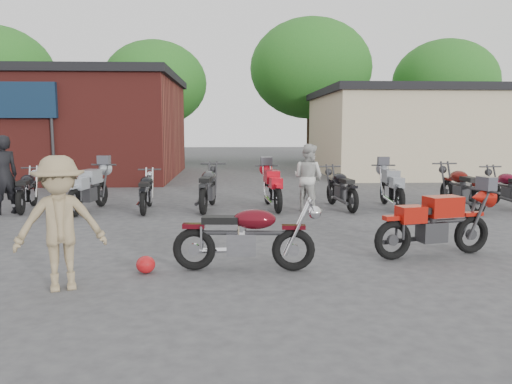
{
  "coord_description": "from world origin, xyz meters",
  "views": [
    {
      "loc": [
        -0.57,
        -7.48,
        2.1
      ],
      "look_at": [
        -0.14,
        1.7,
        0.9
      ],
      "focal_mm": 35.0,
      "sensor_mm": 36.0,
      "label": 1
    }
  ],
  "objects_px": {
    "person_light": "(308,178)",
    "row_bike_1": "(89,187)",
    "row_bike_3": "(208,185)",
    "row_bike_0": "(27,188)",
    "vintage_motorcycle": "(246,232)",
    "person_tan": "(60,223)",
    "person_dark": "(3,175)",
    "sportbike": "(436,221)",
    "row_bike_8": "(509,186)",
    "row_bike_5": "(341,186)",
    "helmet": "(146,265)",
    "row_bike_7": "(461,185)",
    "row_bike_4": "(272,186)",
    "row_bike_6": "(392,186)",
    "row_bike_2": "(146,189)"
  },
  "relations": [
    {
      "from": "sportbike",
      "to": "row_bike_6",
      "type": "distance_m",
      "value": 4.91
    },
    {
      "from": "row_bike_1",
      "to": "row_bike_4",
      "type": "xyz_separation_m",
      "value": [
        4.61,
        0.21,
        -0.03
      ]
    },
    {
      "from": "row_bike_3",
      "to": "person_light",
      "type": "bearing_deg",
      "value": -92.67
    },
    {
      "from": "person_dark",
      "to": "person_tan",
      "type": "xyz_separation_m",
      "value": [
        3.29,
        -5.8,
        -0.08
      ]
    },
    {
      "from": "person_dark",
      "to": "row_bike_1",
      "type": "height_order",
      "value": "person_dark"
    },
    {
      "from": "row_bike_2",
      "to": "row_bike_8",
      "type": "relative_size",
      "value": 0.96
    },
    {
      "from": "person_tan",
      "to": "row_bike_7",
      "type": "height_order",
      "value": "person_tan"
    },
    {
      "from": "vintage_motorcycle",
      "to": "helmet",
      "type": "relative_size",
      "value": 7.27
    },
    {
      "from": "row_bike_3",
      "to": "row_bike_4",
      "type": "distance_m",
      "value": 1.65
    },
    {
      "from": "person_light",
      "to": "row_bike_5",
      "type": "height_order",
      "value": "person_light"
    },
    {
      "from": "row_bike_0",
      "to": "row_bike_3",
      "type": "bearing_deg",
      "value": -101.23
    },
    {
      "from": "row_bike_2",
      "to": "row_bike_6",
      "type": "height_order",
      "value": "row_bike_6"
    },
    {
      "from": "row_bike_0",
      "to": "row_bike_5",
      "type": "distance_m",
      "value": 8.02
    },
    {
      "from": "vintage_motorcycle",
      "to": "row_bike_4",
      "type": "relative_size",
      "value": 0.99
    },
    {
      "from": "vintage_motorcycle",
      "to": "person_dark",
      "type": "xyz_separation_m",
      "value": [
        -5.71,
        5.07,
        0.37
      ]
    },
    {
      "from": "row_bike_0",
      "to": "row_bike_5",
      "type": "bearing_deg",
      "value": -100.69
    },
    {
      "from": "row_bike_0",
      "to": "row_bike_7",
      "type": "bearing_deg",
      "value": -101.89
    },
    {
      "from": "row_bike_3",
      "to": "row_bike_8",
      "type": "relative_size",
      "value": 1.09
    },
    {
      "from": "vintage_motorcycle",
      "to": "person_tan",
      "type": "bearing_deg",
      "value": -159.03
    },
    {
      "from": "row_bike_5",
      "to": "row_bike_7",
      "type": "distance_m",
      "value": 3.05
    },
    {
      "from": "helmet",
      "to": "row_bike_6",
      "type": "xyz_separation_m",
      "value": [
        5.38,
        5.57,
        0.47
      ]
    },
    {
      "from": "person_dark",
      "to": "row_bike_5",
      "type": "distance_m",
      "value": 8.34
    },
    {
      "from": "person_dark",
      "to": "vintage_motorcycle",
      "type": "bearing_deg",
      "value": 93.91
    },
    {
      "from": "person_tan",
      "to": "row_bike_5",
      "type": "height_order",
      "value": "person_tan"
    },
    {
      "from": "person_light",
      "to": "row_bike_1",
      "type": "xyz_separation_m",
      "value": [
        -5.48,
        0.22,
        -0.22
      ]
    },
    {
      "from": "row_bike_1",
      "to": "row_bike_5",
      "type": "height_order",
      "value": "row_bike_1"
    },
    {
      "from": "person_dark",
      "to": "row_bike_5",
      "type": "bearing_deg",
      "value": 138.82
    },
    {
      "from": "row_bike_8",
      "to": "vintage_motorcycle",
      "type": "bearing_deg",
      "value": 123.92
    },
    {
      "from": "row_bike_2",
      "to": "row_bike_6",
      "type": "distance_m",
      "value": 6.29
    },
    {
      "from": "sportbike",
      "to": "row_bike_8",
      "type": "bearing_deg",
      "value": 36.82
    },
    {
      "from": "row_bike_2",
      "to": "row_bike_5",
      "type": "bearing_deg",
      "value": -91.73
    },
    {
      "from": "person_dark",
      "to": "person_light",
      "type": "xyz_separation_m",
      "value": [
        7.4,
        0.12,
        -0.11
      ]
    },
    {
      "from": "row_bike_3",
      "to": "row_bike_1",
      "type": "bearing_deg",
      "value": 98.39
    },
    {
      "from": "row_bike_1",
      "to": "row_bike_3",
      "type": "relative_size",
      "value": 0.99
    },
    {
      "from": "row_bike_1",
      "to": "row_bike_6",
      "type": "bearing_deg",
      "value": -80.78
    },
    {
      "from": "row_bike_4",
      "to": "row_bike_5",
      "type": "height_order",
      "value": "row_bike_4"
    },
    {
      "from": "row_bike_2",
      "to": "row_bike_4",
      "type": "height_order",
      "value": "row_bike_4"
    },
    {
      "from": "row_bike_0",
      "to": "row_bike_3",
      "type": "distance_m",
      "value": 4.59
    },
    {
      "from": "row_bike_4",
      "to": "row_bike_6",
      "type": "height_order",
      "value": "row_bike_6"
    },
    {
      "from": "person_dark",
      "to": "row_bike_7",
      "type": "distance_m",
      "value": 11.36
    },
    {
      "from": "person_light",
      "to": "vintage_motorcycle",
      "type": "bearing_deg",
      "value": 114.08
    },
    {
      "from": "vintage_motorcycle",
      "to": "helmet",
      "type": "bearing_deg",
      "value": -173.66
    },
    {
      "from": "sportbike",
      "to": "row_bike_2",
      "type": "relative_size",
      "value": 1.08
    },
    {
      "from": "row_bike_0",
      "to": "row_bike_5",
      "type": "height_order",
      "value": "row_bike_5"
    },
    {
      "from": "row_bike_0",
      "to": "row_bike_7",
      "type": "distance_m",
      "value": 11.06
    },
    {
      "from": "person_dark",
      "to": "row_bike_7",
      "type": "xyz_separation_m",
      "value": [
        11.36,
        0.21,
        -0.33
      ]
    },
    {
      "from": "person_dark",
      "to": "row_bike_5",
      "type": "relative_size",
      "value": 0.96
    },
    {
      "from": "sportbike",
      "to": "row_bike_6",
      "type": "height_order",
      "value": "row_bike_6"
    },
    {
      "from": "row_bike_7",
      "to": "row_bike_8",
      "type": "bearing_deg",
      "value": -90.48
    },
    {
      "from": "row_bike_3",
      "to": "helmet",
      "type": "bearing_deg",
      "value": 179.09
    }
  ]
}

